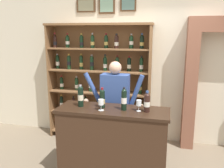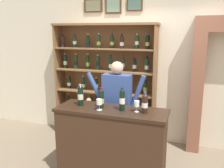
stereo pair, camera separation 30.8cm
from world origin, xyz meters
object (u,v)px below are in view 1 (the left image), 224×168
object	(u,v)px
tasting_counter	(113,145)
tasting_bottle_grappa	(147,102)
tasting_bottle_brunello	(102,98)
wine_shelf	(99,80)
tasting_bottle_super_tuscan	(81,96)
wine_glass_spare	(101,103)
wine_glass_left	(139,103)
shopkeeper	(115,101)
tasting_bottle_vin_santo	(124,99)

from	to	relation	value
tasting_counter	tasting_bottle_grappa	bearing A→B (deg)	-1.21
tasting_bottle_brunello	tasting_bottle_grappa	world-z (taller)	same
wine_shelf	tasting_bottle_brunello	xyz separation A→B (m)	(0.42, -1.27, 0.01)
tasting_bottle_super_tuscan	tasting_counter	bearing A→B (deg)	-1.56
wine_glass_spare	tasting_bottle_super_tuscan	bearing A→B (deg)	162.22
wine_shelf	tasting_bottle_super_tuscan	size ratio (longest dim) A/B	7.20
tasting_bottle_brunello	tasting_bottle_grappa	distance (m)	0.61
tasting_bottle_super_tuscan	wine_glass_left	world-z (taller)	tasting_bottle_super_tuscan
tasting_bottle_brunello	tasting_bottle_grappa	xyz separation A→B (m)	(0.61, -0.03, -0.00)
shopkeeper	tasting_bottle_grappa	distance (m)	0.76
tasting_bottle_super_tuscan	tasting_bottle_grappa	distance (m)	0.92
shopkeeper	wine_glass_spare	size ratio (longest dim) A/B	10.74
tasting_bottle_super_tuscan	tasting_bottle_brunello	world-z (taller)	tasting_bottle_super_tuscan
wine_glass_left	shopkeeper	bearing A→B (deg)	130.18
tasting_counter	tasting_bottle_grappa	xyz separation A→B (m)	(0.46, -0.01, 0.65)
wine_glass_spare	wine_glass_left	xyz separation A→B (m)	(0.49, 0.08, 0.00)
tasting_bottle_brunello	wine_glass_spare	size ratio (longest dim) A/B	1.86
shopkeeper	tasting_bottle_vin_santo	bearing A→B (deg)	-65.33
tasting_bottle_super_tuscan	tasting_bottle_vin_santo	bearing A→B (deg)	-2.05
tasting_bottle_brunello	tasting_counter	bearing A→B (deg)	-9.44
tasting_bottle_vin_santo	wine_glass_left	size ratio (longest dim) A/B	2.06
tasting_bottle_grappa	wine_shelf	bearing A→B (deg)	128.18
tasting_counter	shopkeeper	world-z (taller)	shopkeeper
wine_shelf	wine_glass_spare	world-z (taller)	wine_shelf
shopkeeper	wine_glass_left	bearing A→B (deg)	-49.82
tasting_counter	tasting_bottle_super_tuscan	world-z (taller)	tasting_bottle_super_tuscan
shopkeeper	wine_glass_left	size ratio (longest dim) A/B	10.77
wine_shelf	wine_glass_left	world-z (taller)	wine_shelf
wine_shelf	wine_glass_spare	bearing A→B (deg)	-72.64
tasting_counter	tasting_bottle_super_tuscan	xyz separation A→B (m)	(-0.46, 0.01, 0.67)
wine_shelf	tasting_counter	bearing A→B (deg)	-66.27
wine_shelf	tasting_bottle_grappa	xyz separation A→B (m)	(1.03, -1.30, 0.01)
shopkeeper	wine_glass_spare	bearing A→B (deg)	-95.30
shopkeeper	tasting_bottle_super_tuscan	world-z (taller)	shopkeeper
wine_glass_spare	tasting_counter	bearing A→B (deg)	33.91
tasting_bottle_brunello	wine_glass_spare	xyz separation A→B (m)	(0.02, -0.12, -0.03)
shopkeeper	tasting_bottle_grappa	size ratio (longest dim) A/B	5.78
tasting_counter	tasting_bottle_brunello	distance (m)	0.67
tasting_counter	wine_glass_left	world-z (taller)	wine_glass_left
tasting_bottle_grappa	tasting_bottle_brunello	bearing A→B (deg)	176.71
wine_shelf	shopkeeper	xyz separation A→B (m)	(0.49, -0.79, -0.17)
tasting_bottle_grappa	tasting_counter	bearing A→B (deg)	178.79
tasting_bottle_vin_santo	tasting_counter	bearing A→B (deg)	176.50
wine_glass_left	wine_shelf	bearing A→B (deg)	125.26
tasting_counter	wine_glass_spare	distance (m)	0.64
wine_shelf	tasting_bottle_super_tuscan	xyz separation A→B (m)	(0.11, -1.28, 0.03)
wine_shelf	shopkeeper	distance (m)	0.94
wine_shelf	shopkeeper	world-z (taller)	wine_shelf
shopkeeper	wine_glass_left	distance (m)	0.69
tasting_counter	shopkeeper	distance (m)	0.70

